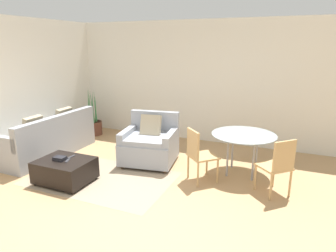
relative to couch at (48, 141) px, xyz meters
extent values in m
plane|color=tan|center=(2.22, -1.28, -0.30)|extent=(20.00, 20.00, 0.00)
cube|color=white|center=(2.22, 2.22, 1.08)|extent=(12.00, 0.06, 2.75)
cube|color=white|center=(-0.56, 0.22, 1.08)|extent=(0.06, 12.00, 2.75)
cube|color=gray|center=(1.67, -0.52, -0.30)|extent=(2.40, 1.53, 0.00)
cube|color=beige|center=(1.67, -1.10, -0.30)|extent=(2.35, 0.05, 0.00)
cube|color=beige|center=(1.67, -0.91, -0.30)|extent=(2.35, 0.05, 0.00)
cube|color=beige|center=(1.67, -0.71, -0.30)|extent=(2.35, 0.05, 0.00)
cube|color=beige|center=(1.67, -0.52, -0.30)|extent=(2.35, 0.05, 0.00)
cube|color=beige|center=(1.67, -0.33, -0.30)|extent=(2.35, 0.05, 0.00)
cube|color=beige|center=(1.67, -0.14, -0.30)|extent=(2.35, 0.05, 0.00)
cube|color=beige|center=(1.67, 0.05, -0.30)|extent=(2.35, 0.05, 0.00)
cube|color=#999EA8|center=(-0.05, 0.00, -0.09)|extent=(0.88, 2.10, 0.42)
cube|color=#999EA8|center=(0.32, 0.00, 0.34)|extent=(0.14, 2.10, 0.44)
cube|color=#999EA8|center=(-0.05, 0.99, 0.25)|extent=(0.81, 0.12, 0.26)
cube|color=#999EA8|center=(-0.05, -0.99, 0.25)|extent=(0.81, 0.12, 0.26)
cube|color=tan|center=(0.04, 0.47, 0.40)|extent=(0.19, 0.40, 0.41)
cube|color=tan|center=(0.04, -0.37, 0.40)|extent=(0.19, 0.40, 0.41)
cube|color=#999EA8|center=(2.12, 0.42, -0.04)|extent=(1.11, 1.07, 0.39)
cube|color=#999EA8|center=(2.13, 0.39, 0.20)|extent=(0.85, 0.91, 0.10)
cube|color=#999EA8|center=(2.06, 0.82, 0.39)|extent=(0.98, 0.27, 0.49)
cube|color=#999EA8|center=(1.70, 0.36, 0.25)|extent=(0.25, 0.86, 0.20)
cube|color=#999EA8|center=(2.54, 0.49, 0.25)|extent=(0.25, 0.86, 0.20)
cylinder|color=brown|center=(1.78, -0.02, -0.27)|extent=(0.05, 0.05, 0.06)
cylinder|color=brown|center=(2.58, 0.11, -0.27)|extent=(0.05, 0.05, 0.06)
cylinder|color=brown|center=(1.66, 0.74, -0.27)|extent=(0.05, 0.05, 0.06)
cylinder|color=brown|center=(2.46, 0.87, -0.27)|extent=(0.05, 0.05, 0.06)
cube|color=tan|center=(2.10, 0.54, 0.43)|extent=(0.42, 0.27, 0.40)
cube|color=black|center=(1.22, -0.87, -0.08)|extent=(0.86, 0.69, 0.35)
cylinder|color=black|center=(0.84, -1.16, -0.28)|extent=(0.04, 0.04, 0.04)
cylinder|color=black|center=(1.60, -1.16, -0.28)|extent=(0.04, 0.04, 0.04)
cylinder|color=black|center=(0.84, -0.58, -0.28)|extent=(0.04, 0.04, 0.04)
cylinder|color=black|center=(1.60, -0.58, -0.28)|extent=(0.04, 0.04, 0.04)
cube|color=black|center=(1.16, -0.90, 0.11)|extent=(0.19, 0.16, 0.03)
cube|color=black|center=(1.16, -0.90, 0.14)|extent=(0.20, 0.15, 0.03)
cube|color=#333338|center=(1.30, -0.88, 0.10)|extent=(0.10, 0.16, 0.01)
cube|color=#333338|center=(1.24, -0.72, 0.10)|extent=(0.05, 0.16, 0.01)
cylinder|color=brown|center=(-0.04, 1.57, -0.13)|extent=(0.43, 0.43, 0.34)
cylinder|color=black|center=(-0.04, 1.57, 0.03)|extent=(0.40, 0.40, 0.02)
cone|color=#387A42|center=(0.04, 1.59, 0.44)|extent=(0.05, 0.10, 0.80)
cone|color=#387A42|center=(0.00, 1.66, 0.36)|extent=(0.07, 0.06, 0.66)
cone|color=#387A42|center=(-0.07, 1.65, 0.41)|extent=(0.07, 0.06, 0.75)
cone|color=#387A42|center=(-0.13, 1.56, 0.47)|extent=(0.05, 0.08, 0.88)
cone|color=#387A42|center=(-0.07, 1.53, 0.44)|extent=(0.08, 0.06, 0.81)
cone|color=#387A42|center=(0.03, 1.48, 0.45)|extent=(0.09, 0.08, 0.83)
cylinder|color=#99A8AD|center=(3.84, 0.63, 0.42)|extent=(1.10, 1.10, 0.01)
cylinder|color=#99999E|center=(3.63, 0.42, 0.06)|extent=(0.04, 0.04, 0.71)
cylinder|color=#99999E|center=(4.05, 0.42, 0.06)|extent=(0.04, 0.04, 0.71)
cylinder|color=#99999E|center=(3.63, 0.85, 0.06)|extent=(0.04, 0.04, 0.71)
cylinder|color=#99999E|center=(4.05, 0.85, 0.06)|extent=(0.04, 0.04, 0.71)
cube|color=tan|center=(3.29, 0.08, 0.14)|extent=(0.59, 0.59, 0.03)
cube|color=tan|center=(3.15, -0.06, 0.38)|extent=(0.29, 0.29, 0.45)
cylinder|color=tan|center=(3.54, 0.08, -0.09)|extent=(0.03, 0.03, 0.42)
cylinder|color=tan|center=(3.29, 0.33, -0.09)|extent=(0.03, 0.03, 0.42)
cylinder|color=tan|center=(3.29, -0.18, -0.09)|extent=(0.03, 0.03, 0.42)
cylinder|color=tan|center=(3.03, 0.08, -0.09)|extent=(0.03, 0.03, 0.42)
cube|color=tan|center=(4.39, 0.08, 0.14)|extent=(0.59, 0.59, 0.03)
cube|color=tan|center=(4.53, -0.06, 0.38)|extent=(0.29, 0.29, 0.45)
cylinder|color=tan|center=(4.39, 0.33, -0.09)|extent=(0.03, 0.03, 0.42)
cylinder|color=tan|center=(4.14, 0.08, -0.09)|extent=(0.03, 0.03, 0.42)
cylinder|color=tan|center=(4.65, 0.08, -0.09)|extent=(0.03, 0.03, 0.42)
cylinder|color=tan|center=(4.39, -0.18, -0.09)|extent=(0.03, 0.03, 0.42)
camera|label=1|loc=(4.58, -4.40, 1.91)|focal=32.00mm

